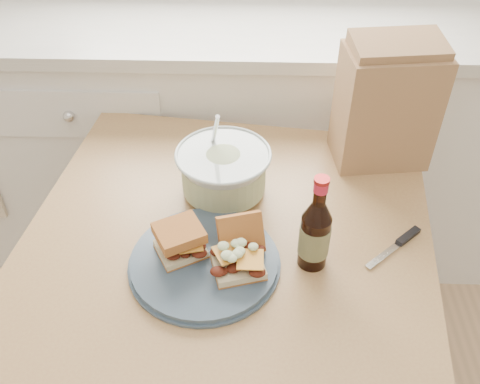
{
  "coord_description": "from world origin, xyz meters",
  "views": [
    {
      "loc": [
        0.05,
        0.06,
        1.63
      ],
      "look_at": [
        0.02,
        0.95,
        0.84
      ],
      "focal_mm": 40.0,
      "sensor_mm": 36.0,
      "label": 1
    }
  ],
  "objects_px": {
    "coleslaw_bowl": "(224,173)",
    "beer_bottle": "(315,233)",
    "paper_bag": "(386,107)",
    "dining_table": "(227,270)",
    "plate": "(204,262)"
  },
  "relations": [
    {
      "from": "beer_bottle",
      "to": "paper_bag",
      "type": "relative_size",
      "value": 0.76
    },
    {
      "from": "coleslaw_bowl",
      "to": "beer_bottle",
      "type": "relative_size",
      "value": 0.98
    },
    {
      "from": "dining_table",
      "to": "beer_bottle",
      "type": "xyz_separation_m",
      "value": [
        0.19,
        -0.07,
        0.2
      ]
    },
    {
      "from": "dining_table",
      "to": "beer_bottle",
      "type": "distance_m",
      "value": 0.28
    },
    {
      "from": "dining_table",
      "to": "plate",
      "type": "height_order",
      "value": "plate"
    },
    {
      "from": "plate",
      "to": "beer_bottle",
      "type": "relative_size",
      "value": 1.35
    },
    {
      "from": "dining_table",
      "to": "paper_bag",
      "type": "relative_size",
      "value": 3.37
    },
    {
      "from": "coleslaw_bowl",
      "to": "paper_bag",
      "type": "xyz_separation_m",
      "value": [
        0.4,
        0.16,
        0.09
      ]
    },
    {
      "from": "paper_bag",
      "to": "dining_table",
      "type": "bearing_deg",
      "value": -147.78
    },
    {
      "from": "coleslaw_bowl",
      "to": "paper_bag",
      "type": "relative_size",
      "value": 0.75
    },
    {
      "from": "dining_table",
      "to": "coleslaw_bowl",
      "type": "height_order",
      "value": "coleslaw_bowl"
    },
    {
      "from": "beer_bottle",
      "to": "paper_bag",
      "type": "xyz_separation_m",
      "value": [
        0.2,
        0.38,
        0.06
      ]
    },
    {
      "from": "dining_table",
      "to": "paper_bag",
      "type": "height_order",
      "value": "paper_bag"
    },
    {
      "from": "coleslaw_bowl",
      "to": "dining_table",
      "type": "bearing_deg",
      "value": -85.07
    },
    {
      "from": "dining_table",
      "to": "coleslaw_bowl",
      "type": "xyz_separation_m",
      "value": [
        -0.01,
        0.16,
        0.17
      ]
    }
  ]
}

